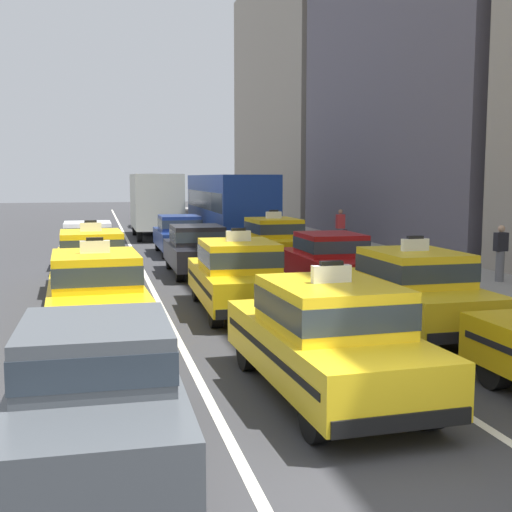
{
  "coord_description": "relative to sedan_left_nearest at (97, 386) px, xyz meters",
  "views": [
    {
      "loc": [
        -3.06,
        -5.45,
        3.11
      ],
      "look_at": [
        0.5,
        9.29,
        1.3
      ],
      "focal_mm": 46.44,
      "sensor_mm": 36.0,
      "label": 1
    }
  ],
  "objects": [
    {
      "name": "pedestrian_mid_block",
      "position": [
        10.19,
        19.38,
        0.1
      ],
      "size": [
        0.47,
        0.24,
        1.6
      ],
      "color": "slate",
      "rests_on": "sidewalk_curb"
    },
    {
      "name": "sedan_left_nearest",
      "position": [
        0.0,
        0.0,
        0.0
      ],
      "size": [
        1.81,
        4.32,
        1.58
      ],
      "color": "black",
      "rests_on": "ground"
    },
    {
      "name": "sedan_center_sixth",
      "position": [
        3.31,
        34.58,
        0.0
      ],
      "size": [
        1.8,
        4.32,
        1.58
      ],
      "color": "black",
      "rests_on": "ground"
    },
    {
      "name": "taxi_left_third",
      "position": [
        -0.11,
        11.22,
        0.03
      ],
      "size": [
        1.99,
        4.63,
        1.96
      ],
      "color": "black",
      "rests_on": "ground"
    },
    {
      "name": "sedan_center_fourth",
      "position": [
        3.29,
        19.47,
        0.0
      ],
      "size": [
        1.77,
        4.3,
        1.58
      ],
      "color": "black",
      "rests_on": "ground"
    },
    {
      "name": "ground_plane",
      "position": [
        3.11,
        -1.74,
        -0.85
      ],
      "size": [
        160.0,
        160.0,
        0.0
      ],
      "primitive_type": "plane",
      "color": "#353538"
    },
    {
      "name": "taxi_right_fourth",
      "position": [
        6.16,
        15.56,
        0.03
      ],
      "size": [
        1.98,
        4.62,
        1.96
      ],
      "color": "black",
      "rests_on": "ground"
    },
    {
      "name": "sedan_center_third",
      "position": [
        3.16,
        13.75,
        0.0
      ],
      "size": [
        1.79,
        4.31,
        1.58
      ],
      "color": "black",
      "rests_on": "ground"
    },
    {
      "name": "taxi_left_second",
      "position": [
        -0.0,
        5.91,
        0.03
      ],
      "size": [
        1.99,
        4.63,
        1.96
      ],
      "color": "black",
      "rests_on": "ground"
    },
    {
      "name": "taxi_right_second",
      "position": [
        6.17,
        4.82,
        0.03
      ],
      "size": [
        1.89,
        4.59,
        1.96
      ],
      "color": "black",
      "rests_on": "ground"
    },
    {
      "name": "taxi_center_nearest",
      "position": [
        3.18,
        1.45,
        0.03
      ],
      "size": [
        1.99,
        4.63,
        1.96
      ],
      "color": "black",
      "rests_on": "ground"
    },
    {
      "name": "sedan_right_third",
      "position": [
        6.29,
        9.98,
        0.0
      ],
      "size": [
        1.79,
        4.31,
        1.58
      ],
      "color": "black",
      "rests_on": "ground"
    },
    {
      "name": "sidewalk_curb",
      "position": [
        10.31,
        13.26,
        -0.77
      ],
      "size": [
        4.0,
        90.0,
        0.15
      ],
      "primitive_type": "cube",
      "color": "gray",
      "rests_on": "ground"
    },
    {
      "name": "taxi_center_second",
      "position": [
        3.18,
        7.58,
        0.03
      ],
      "size": [
        1.93,
        4.6,
        1.96
      ],
      "color": "black",
      "rests_on": "ground"
    },
    {
      "name": "pedestrian_near_crosswalk",
      "position": [
        11.2,
        9.34,
        0.12
      ],
      "size": [
        0.36,
        0.24,
        1.61
      ],
      "color": "slate",
      "rests_on": "sidewalk_curb"
    },
    {
      "name": "box_truck_center_fifth",
      "position": [
        2.99,
        27.36,
        0.93
      ],
      "size": [
        2.3,
        6.96,
        3.27
      ],
      "color": "black",
      "rests_on": "ground"
    },
    {
      "name": "bus_right_fifth",
      "position": [
        6.36,
        24.84,
        0.97
      ],
      "size": [
        2.6,
        11.22,
        3.22
      ],
      "color": "black",
      "rests_on": "ground"
    },
    {
      "name": "lane_stripe_left_center",
      "position": [
        1.51,
        18.26,
        -0.84
      ],
      "size": [
        0.14,
        80.0,
        0.01
      ],
      "primitive_type": "cube",
      "color": "silver",
      "rests_on": "ground"
    },
    {
      "name": "sedan_left_fourth",
      "position": [
        -0.26,
        16.26,
        0.0
      ],
      "size": [
        1.81,
        4.32,
        1.58
      ],
      "color": "black",
      "rests_on": "ground"
    },
    {
      "name": "lane_stripe_center_right",
      "position": [
        4.71,
        18.26,
        -0.84
      ],
      "size": [
        0.14,
        80.0,
        0.01
      ],
      "primitive_type": "cube",
      "color": "silver",
      "rests_on": "ground"
    }
  ]
}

